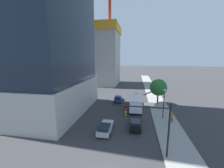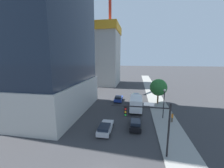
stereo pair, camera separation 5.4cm
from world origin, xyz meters
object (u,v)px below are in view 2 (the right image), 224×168
car_blue (119,99)px  car_black (136,123)px  construction_building (103,52)px  box_truck (136,102)px  street_tree (158,87)px  traffic_light_pole (149,119)px  car_silver (105,128)px  pedestrian_orange_shirt (172,117)px  street_lamp (164,99)px  car_green (136,96)px

car_blue → car_black: size_ratio=0.95×
construction_building → box_truck: (14.09, -29.70, -11.72)m
street_tree → box_truck: street_tree is taller
traffic_light_pole → car_silver: traffic_light_pole is taller
street_tree → construction_building: bearing=128.2°
traffic_light_pole → pedestrian_orange_shirt: 10.97m
construction_building → car_silver: bearing=-76.3°
street_tree → pedestrian_orange_shirt: 10.67m
car_blue → car_black: car_blue is taller
street_lamp → pedestrian_orange_shirt: bearing=-47.9°
traffic_light_pole → pedestrian_orange_shirt: bearing=62.7°
street_lamp → pedestrian_orange_shirt: (1.26, -1.39, -2.77)m
car_blue → pedestrian_orange_shirt: size_ratio=2.61×
car_silver → car_green: 19.42m
construction_building → street_tree: bearing=-51.8°
street_tree → car_green: size_ratio=1.45×
traffic_light_pole → street_tree: 19.78m
traffic_light_pole → box_truck: bearing=95.7°
car_silver → car_black: size_ratio=0.99×
car_silver → street_tree: bearing=57.7°
car_black → car_green: bearing=90.0°
construction_building → box_truck: size_ratio=4.46×
construction_building → street_lamp: construction_building is taller
street_tree → car_silver: bearing=-122.3°
street_lamp → construction_building: bearing=119.8°
street_lamp → box_truck: bearing=144.2°
car_silver → car_green: size_ratio=1.07×
construction_building → car_black: (14.09, -37.54, -12.71)m
car_green → car_blue: bearing=-143.6°
street_tree → car_blue: (-9.64, 0.40, -3.36)m
construction_building → car_blue: bearing=-68.2°
car_blue → car_green: car_blue is taller
traffic_light_pole → box_truck: (-1.41, 14.20, -2.72)m
car_green → car_black: (0.00, -16.74, 0.03)m
car_silver → car_green: car_green is taller
pedestrian_orange_shirt → car_silver: bearing=-154.5°
car_silver → car_green: (4.44, 18.90, 0.00)m
street_tree → box_truck: 7.73m
car_blue → car_silver: size_ratio=0.97×
street_lamp → pedestrian_orange_shirt: street_lamp is taller
car_silver → car_black: car_black is taller
street_lamp → car_black: 7.19m
construction_building → box_truck: 34.90m
street_tree → car_black: 14.44m
construction_building → street_tree: construction_building is taller
street_tree → car_blue: street_tree is taller
street_lamp → car_blue: bearing=135.6°
traffic_light_pole → pedestrian_orange_shirt: traffic_light_pole is taller
car_green → pedestrian_orange_shirt: (6.19, -13.84, 0.27)m
street_lamp → box_truck: street_lamp is taller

